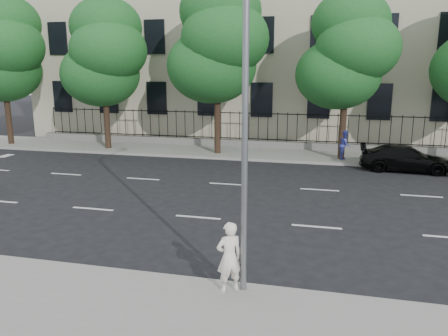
# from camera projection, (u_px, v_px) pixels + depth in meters

# --- Properties ---
(ground) EXTENTS (120.00, 120.00, 0.00)m
(ground) POSITION_uv_depth(u_px,v_px,m) (173.00, 245.00, 12.65)
(ground) COLOR black
(ground) RESTS_ON ground
(near_sidewalk) EXTENTS (60.00, 4.00, 0.15)m
(near_sidewalk) POSITION_uv_depth(u_px,v_px,m) (106.00, 318.00, 8.84)
(near_sidewalk) COLOR gray
(near_sidewalk) RESTS_ON ground
(far_sidewalk) EXTENTS (60.00, 4.00, 0.15)m
(far_sidewalk) POSITION_uv_depth(u_px,v_px,m) (253.00, 153.00, 25.90)
(far_sidewalk) COLOR gray
(far_sidewalk) RESTS_ON ground
(lane_markings) EXTENTS (49.60, 4.62, 0.01)m
(lane_markings) POSITION_uv_depth(u_px,v_px,m) (214.00, 199.00, 17.15)
(lane_markings) COLOR silver
(lane_markings) RESTS_ON ground
(masonry_building) EXTENTS (34.60, 12.11, 18.50)m
(masonry_building) POSITION_uv_depth(u_px,v_px,m) (275.00, 12.00, 32.37)
(masonry_building) COLOR #BDB396
(masonry_building) RESTS_ON ground
(iron_fence) EXTENTS (30.00, 0.50, 2.20)m
(iron_fence) POSITION_uv_depth(u_px,v_px,m) (258.00, 139.00, 27.39)
(iron_fence) COLOR slate
(iron_fence) RESTS_ON far_sidewalk
(street_light) EXTENTS (0.25, 3.32, 8.05)m
(street_light) POSITION_uv_depth(u_px,v_px,m) (250.00, 62.00, 9.25)
(street_light) COLOR slate
(street_light) RESTS_ON near_sidewalk
(tree_a) EXTENTS (5.71, 5.31, 9.39)m
(tree_a) POSITION_uv_depth(u_px,v_px,m) (3.00, 50.00, 27.51)
(tree_a) COLOR #382619
(tree_a) RESTS_ON far_sidewalk
(tree_b) EXTENTS (5.53, 5.12, 8.97)m
(tree_b) POSITION_uv_depth(u_px,v_px,m) (105.00, 54.00, 26.01)
(tree_b) COLOR #382619
(tree_b) RESTS_ON far_sidewalk
(tree_c) EXTENTS (5.89, 5.50, 9.80)m
(tree_c) POSITION_uv_depth(u_px,v_px,m) (219.00, 42.00, 24.31)
(tree_c) COLOR #382619
(tree_c) RESTS_ON far_sidewalk
(tree_d) EXTENTS (5.34, 4.94, 8.84)m
(tree_d) POSITION_uv_depth(u_px,v_px,m) (348.00, 52.00, 22.87)
(tree_d) COLOR #382619
(tree_d) RESTS_ON far_sidewalk
(black_sedan) EXTENTS (4.46, 2.02, 1.27)m
(black_sedan) POSITION_uv_depth(u_px,v_px,m) (405.00, 158.00, 21.61)
(black_sedan) COLOR black
(black_sedan) RESTS_ON ground
(woman_near) EXTENTS (0.71, 0.66, 1.63)m
(woman_near) POSITION_uv_depth(u_px,v_px,m) (229.00, 257.00, 9.61)
(woman_near) COLOR white
(woman_near) RESTS_ON near_sidewalk
(pedestrian_far) EXTENTS (0.62, 0.78, 1.57)m
(pedestrian_far) POSITION_uv_depth(u_px,v_px,m) (345.00, 145.00, 23.73)
(pedestrian_far) COLOR #343B98
(pedestrian_far) RESTS_ON far_sidewalk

